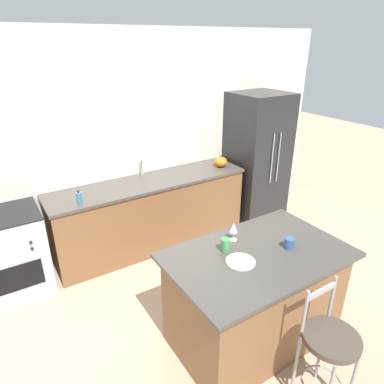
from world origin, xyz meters
TOP-DOWN VIEW (x-y plane):
  - ground_plane at (0.00, 0.00)m, footprint 18.00×18.00m
  - wall_back at (0.00, 0.70)m, footprint 6.00×0.07m
  - back_counter at (0.00, 0.38)m, footprint 2.56×0.68m
  - sink_faucet at (0.00, 0.57)m, footprint 0.02×0.13m
  - kitchen_island at (0.06, -1.57)m, footprint 1.52×0.96m
  - refrigerator at (1.73, 0.31)m, footprint 0.76×0.76m
  - oven_range at (-1.69, 0.35)m, footprint 0.73×0.67m
  - bar_stool_near at (0.09, -2.32)m, footprint 0.40×0.40m
  - dinner_plate at (-0.14, -1.59)m, footprint 0.24×0.24m
  - wine_glass at (0.02, -1.29)m, footprint 0.07×0.07m
  - coffee_mug at (0.34, -1.64)m, footprint 0.12×0.08m
  - tumbler_cup at (-0.15, -1.40)m, footprint 0.08×0.08m
  - pumpkin_decoration at (1.06, 0.30)m, footprint 0.18×0.18m
  - soap_bottle at (-0.92, 0.20)m, footprint 0.06×0.06m

SIDE VIEW (x-z plane):
  - ground_plane at x=0.00m, z-range 0.00..0.00m
  - oven_range at x=-1.69m, z-range 0.00..0.92m
  - back_counter at x=0.00m, z-range 0.00..0.93m
  - kitchen_island at x=0.06m, z-range 0.00..0.93m
  - bar_stool_near at x=0.09m, z-range 0.04..1.06m
  - dinner_plate at x=-0.14m, z-range 0.93..0.95m
  - refrigerator at x=1.73m, z-range 0.00..1.88m
  - coffee_mug at x=0.34m, z-range 0.93..1.02m
  - tumbler_cup at x=-0.15m, z-range 0.93..1.05m
  - soap_bottle at x=-0.92m, z-range 0.92..1.06m
  - pumpkin_decoration at x=1.06m, z-range 0.92..1.08m
  - wine_glass at x=0.02m, z-range 0.96..1.14m
  - sink_faucet at x=0.00m, z-range 0.96..1.18m
  - wall_back at x=0.00m, z-range 0.00..2.70m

